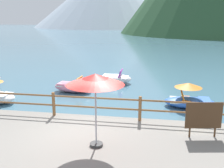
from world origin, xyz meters
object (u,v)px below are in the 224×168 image
Objects in this scene: sign_board at (204,116)px; pedal_boat_2 at (115,78)px; beach_umbrella at (95,80)px; pedal_boat_1 at (73,87)px; pedal_boat_3 at (190,99)px.

sign_board is 9.32m from pedal_boat_2.
beach_umbrella is 0.96× the size of pedal_boat_1.
pedal_boat_3 is at bearing 58.03° from beach_umbrella.
pedal_boat_2 reaches higher than pedal_boat_1.
beach_umbrella reaches higher than pedal_boat_3.
pedal_boat_2 is (-0.90, 9.45, -2.13)m from beach_umbrella.
beach_umbrella is at bearing -67.01° from pedal_boat_1.
pedal_boat_1 is (-6.24, 5.85, -0.82)m from sign_board.
pedal_boat_3 reaches higher than pedal_boat_2.
beach_umbrella reaches higher than pedal_boat_1.
pedal_boat_2 is at bearing 49.57° from pedal_boat_1.
pedal_boat_1 is at bearing -130.43° from pedal_boat_2.
sign_board is 0.51× the size of pedal_boat_1.
beach_umbrella is at bearing -84.57° from pedal_boat_2.
beach_umbrella is 0.91× the size of pedal_boat_3.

